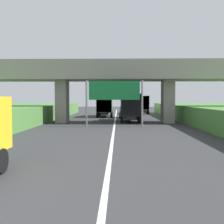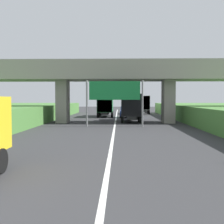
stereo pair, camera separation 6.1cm
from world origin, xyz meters
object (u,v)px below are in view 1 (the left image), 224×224
(overhead_highway_sign, at_px, (114,93))
(truck_white, at_px, (142,104))
(truck_black, at_px, (130,106))
(truck_green, at_px, (105,105))
(car_blue, at_px, (125,112))

(overhead_highway_sign, bearing_deg, truck_white, 78.77)
(truck_black, height_order, truck_green, same)
(truck_black, distance_m, truck_white, 18.74)
(overhead_highway_sign, height_order, truck_black, overhead_highway_sign)
(truck_green, xyz_separation_m, car_blue, (3.17, -2.45, -1.08))
(overhead_highway_sign, xyz_separation_m, truck_white, (4.93, 24.82, -1.51))
(overhead_highway_sign, xyz_separation_m, truck_black, (1.88, 6.32, -1.51))
(truck_green, bearing_deg, truck_black, -68.62)
(truck_green, bearing_deg, truck_white, 54.79)
(truck_white, distance_m, car_blue, 12.36)
(truck_white, distance_m, truck_green, 11.47)
(truck_white, xyz_separation_m, car_blue, (-3.44, -11.82, -1.08))
(overhead_highway_sign, distance_m, truck_white, 25.35)
(truck_black, xyz_separation_m, truck_white, (3.04, 18.49, 0.00))
(overhead_highway_sign, bearing_deg, car_blue, 83.48)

